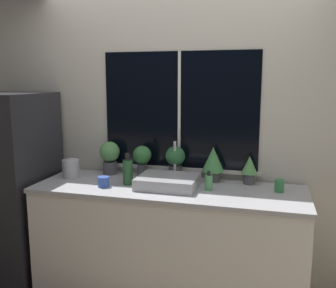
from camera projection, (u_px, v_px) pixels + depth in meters
wall_back at (180, 126)px, 3.30m from camera, size 8.00×0.09×2.70m
wall_left at (30, 113)px, 4.56m from camera, size 0.06×7.00×2.70m
counter at (168, 241)px, 3.07m from camera, size 2.16×0.70×0.91m
refrigerator at (11, 185)px, 3.36m from camera, size 0.65×0.73×1.65m
sink at (168, 181)px, 2.98m from camera, size 0.47×0.43×0.34m
potted_plant_far_left at (110, 156)px, 3.38m from camera, size 0.18×0.18×0.30m
potted_plant_left at (142, 158)px, 3.30m from camera, size 0.16×0.16×0.27m
potted_plant_center at (175, 160)px, 3.22m from camera, size 0.17×0.17×0.28m
potted_plant_right at (213, 161)px, 3.13m from camera, size 0.19×0.19×0.29m
potted_plant_far_right at (249, 168)px, 3.06m from camera, size 0.13×0.13×0.23m
soap_bottle at (209, 182)px, 2.90m from camera, size 0.06×0.06×0.15m
bottle_tall at (128, 171)px, 3.05m from camera, size 0.08×0.08×0.26m
mug_blue at (104, 182)px, 2.99m from camera, size 0.09×0.09×0.08m
mug_green at (279, 186)px, 2.86m from camera, size 0.07×0.07×0.10m
kettle at (71, 168)px, 3.27m from camera, size 0.15×0.15×0.18m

